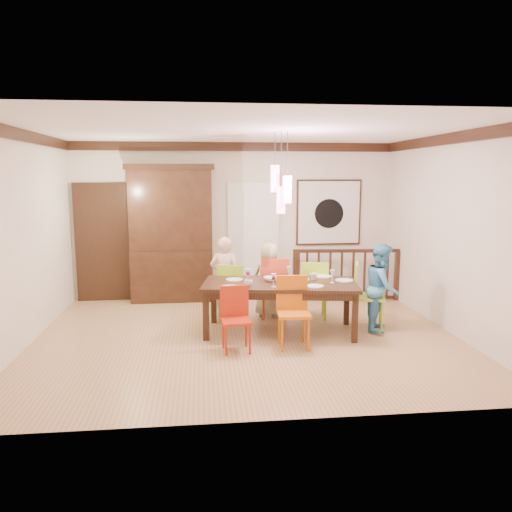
{
  "coord_description": "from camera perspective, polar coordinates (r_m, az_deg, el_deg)",
  "views": [
    {
      "loc": [
        -0.62,
        -6.87,
        2.29
      ],
      "look_at": [
        0.17,
        0.36,
        1.12
      ],
      "focal_mm": 35.0,
      "sensor_mm": 36.0,
      "label": 1
    }
  ],
  "objects": [
    {
      "name": "painting",
      "position": [
        9.66,
        8.31,
        4.95
      ],
      "size": [
        1.25,
        0.06,
        1.25
      ],
      "color": "black",
      "rests_on": "wall_back"
    },
    {
      "name": "plate_near_left",
      "position": [
        6.97,
        -3.0,
        -3.56
      ],
      "size": [
        0.26,
        0.26,
        0.01
      ],
      "primitive_type": "cylinder",
      "color": "white",
      "rests_on": "dining_table"
    },
    {
      "name": "white_doorway",
      "position": [
        9.46,
        -0.31,
        1.61
      ],
      "size": [
        0.97,
        0.05,
        2.22
      ],
      "primitive_type": "cube",
      "color": "silver",
      "rests_on": "wall_back"
    },
    {
      "name": "floor",
      "position": [
        7.26,
        -1.05,
        -9.23
      ],
      "size": [
        6.0,
        6.0,
        0.0
      ],
      "primitive_type": "plane",
      "color": "#9E7B4C",
      "rests_on": "ground"
    },
    {
      "name": "wall_right",
      "position": [
        7.81,
        21.44,
        2.34
      ],
      "size": [
        0.0,
        5.0,
        5.0
      ],
      "primitive_type": "plane",
      "rotation": [
        1.57,
        0.0,
        -1.57
      ],
      "color": "beige",
      "rests_on": "floor"
    },
    {
      "name": "chair_near_left",
      "position": [
        6.57,
        -2.28,
        -6.8
      ],
      "size": [
        0.41,
        0.41,
        0.85
      ],
      "rotation": [
        0.0,
        0.0,
        0.07
      ],
      "color": "#A1220D",
      "rests_on": "floor"
    },
    {
      "name": "plate_far_left",
      "position": [
        7.46,
        -2.47,
        -2.71
      ],
      "size": [
        0.26,
        0.26,
        0.01
      ],
      "primitive_type": "cylinder",
      "color": "white",
      "rests_on": "dining_table"
    },
    {
      "name": "chair_near_mid",
      "position": [
        6.72,
        4.33,
        -5.94
      ],
      "size": [
        0.45,
        0.45,
        0.95
      ],
      "rotation": [
        0.0,
        0.0,
        -0.04
      ],
      "color": "#C35E0B",
      "rests_on": "floor"
    },
    {
      "name": "cup_left",
      "position": [
        7.06,
        -0.87,
        -3.07
      ],
      "size": [
        0.12,
        0.12,
        0.09
      ],
      "primitive_type": "imported",
      "rotation": [
        0.0,
        0.0,
        0.02
      ],
      "color": "silver",
      "rests_on": "dining_table"
    },
    {
      "name": "wine_glass_d",
      "position": [
        7.34,
        8.71,
        -2.32
      ],
      "size": [
        0.08,
        0.08,
        0.19
      ],
      "primitive_type": null,
      "color": "silver",
      "rests_on": "dining_table"
    },
    {
      "name": "person_far_left",
      "position": [
        8.1,
        -3.57,
        -2.45
      ],
      "size": [
        0.54,
        0.42,
        1.33
      ],
      "primitive_type": "imported",
      "rotation": [
        0.0,
        0.0,
        2.92
      ],
      "color": "beige",
      "rests_on": "floor"
    },
    {
      "name": "chair_far_mid",
      "position": [
        8.13,
        2.04,
        -3.06
      ],
      "size": [
        0.47,
        0.47,
        1.0
      ],
      "rotation": [
        0.0,
        0.0,
        3.11
      ],
      "color": "#C13B21",
      "rests_on": "floor"
    },
    {
      "name": "wine_glass_c",
      "position": [
        6.99,
        2.02,
        -2.79
      ],
      "size": [
        0.08,
        0.08,
        0.19
      ],
      "primitive_type": null,
      "color": "#590C19",
      "rests_on": "dining_table"
    },
    {
      "name": "plate_far_right",
      "position": [
        7.78,
        7.71,
        -2.3
      ],
      "size": [
        0.26,
        0.26,
        0.01
      ],
      "primitive_type": "cylinder",
      "color": "white",
      "rests_on": "dining_table"
    },
    {
      "name": "wall_back",
      "position": [
        9.42,
        -2.46,
        4.02
      ],
      "size": [
        6.0,
        0.0,
        6.0
      ],
      "primitive_type": "plane",
      "rotation": [
        1.57,
        0.0,
        0.0
      ],
      "color": "beige",
      "rests_on": "floor"
    },
    {
      "name": "cup_right",
      "position": [
        7.5,
        6.58,
        -2.37
      ],
      "size": [
        0.12,
        0.12,
        0.1
      ],
      "primitive_type": "imported",
      "rotation": [
        0.0,
        0.0,
        0.07
      ],
      "color": "silver",
      "rests_on": "dining_table"
    },
    {
      "name": "chair_end_right",
      "position": [
        7.73,
        12.87,
        -3.95
      ],
      "size": [
        0.56,
        0.56,
        0.99
      ],
      "rotation": [
        0.0,
        0.0,
        1.28
      ],
      "color": "#9BBD31",
      "rests_on": "floor"
    },
    {
      "name": "serving_bowl",
      "position": [
        7.28,
        4.9,
        -2.8
      ],
      "size": [
        0.32,
        0.32,
        0.07
      ],
      "primitive_type": "imported",
      "rotation": [
        0.0,
        0.0,
        -0.05
      ],
      "color": "gold",
      "rests_on": "dining_table"
    },
    {
      "name": "plate_end_right",
      "position": [
        7.52,
        10.04,
        -2.76
      ],
      "size": [
        0.26,
        0.26,
        0.01
      ],
      "primitive_type": "cylinder",
      "color": "white",
      "rests_on": "dining_table"
    },
    {
      "name": "china_hutch",
      "position": [
        9.24,
        -9.65,
        2.56
      ],
      "size": [
        1.58,
        0.46,
        2.5
      ],
      "color": "black",
      "rests_on": "floor"
    },
    {
      "name": "wall_left",
      "position": [
        7.32,
        -25.2,
        1.68
      ],
      "size": [
        0.0,
        5.0,
        5.0
      ],
      "primitive_type": "plane",
      "rotation": [
        1.57,
        0.0,
        1.57
      ],
      "color": "beige",
      "rests_on": "floor"
    },
    {
      "name": "plate_near_mid",
      "position": [
        7.07,
        6.69,
        -3.44
      ],
      "size": [
        0.26,
        0.26,
        0.01
      ],
      "primitive_type": "cylinder",
      "color": "white",
      "rests_on": "dining_table"
    },
    {
      "name": "person_far_mid",
      "position": [
        8.19,
        1.52,
        -2.7
      ],
      "size": [
        0.67,
        0.52,
        1.22
      ],
      "primitive_type": "imported",
      "rotation": [
        0.0,
        0.0,
        2.91
      ],
      "color": "#BCB88E",
      "rests_on": "floor"
    },
    {
      "name": "small_bowl",
      "position": [
        7.37,
        1.79,
        -2.67
      ],
      "size": [
        0.25,
        0.25,
        0.06
      ],
      "primitive_type": "imported",
      "rotation": [
        0.0,
        0.0,
        -0.27
      ],
      "color": "white",
      "rests_on": "dining_table"
    },
    {
      "name": "dining_table",
      "position": [
        7.32,
        2.76,
        -3.64
      ],
      "size": [
        2.36,
        1.34,
        0.75
      ],
      "rotation": [
        0.0,
        0.0,
        -0.15
      ],
      "color": "black",
      "rests_on": "floor"
    },
    {
      "name": "plate_far_mid",
      "position": [
        7.61,
        1.82,
        -2.47
      ],
      "size": [
        0.26,
        0.26,
        0.01
      ],
      "primitive_type": "cylinder",
      "color": "white",
      "rests_on": "dining_table"
    },
    {
      "name": "ceiling",
      "position": [
        6.92,
        -1.12,
        14.2
      ],
      "size": [
        6.0,
        6.0,
        0.0
      ],
      "primitive_type": "plane",
      "rotation": [
        3.14,
        0.0,
        0.0
      ],
      "color": "white",
      "rests_on": "wall_back"
    },
    {
      "name": "napkin",
      "position": [
        6.92,
        3.42,
        -3.66
      ],
      "size": [
        0.18,
        0.14,
        0.01
      ],
      "primitive_type": "cube",
      "color": "#D83359",
      "rests_on": "dining_table"
    },
    {
      "name": "chair_far_right",
      "position": [
        8.12,
        6.61,
        -3.34
      ],
      "size": [
        0.49,
        0.49,
        0.95
      ],
      "rotation": [
        0.0,
        0.0,
        3.0
      ],
      "color": "#94CE24",
      "rests_on": "floor"
    },
    {
      "name": "balustrade",
      "position": [
        9.38,
        10.39,
        -2.01
      ],
      "size": [
        2.03,
        0.24,
        0.96
      ],
      "rotation": [
        0.0,
        0.0,
        -0.08
      ],
      "color": "black",
      "rests_on": "floor"
    },
    {
      "name": "pendant_cluster",
      "position": [
        7.14,
        2.85,
        7.66
      ],
      "size": [
        0.27,
        0.21,
        1.14
      ],
      "color": "#FD4C77",
      "rests_on": "ceiling"
    },
    {
      "name": "person_end_right",
      "position": [
        7.66,
        14.23,
        -3.5
      ],
      "size": [
        0.71,
        0.78,
        1.3
      ],
      "primitive_type": "imported",
      "rotation": [
        0.0,
        0.0,
        1.14
      ],
      "color": "#4798C7",
      "rests_on": "floor"
    },
    {
      "name": "panel_door",
      "position": [
        9.57,
        -16.92,
        1.3
      ],
      "size": [
        1.04,
        0.07,
        2.24
      ],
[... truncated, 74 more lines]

